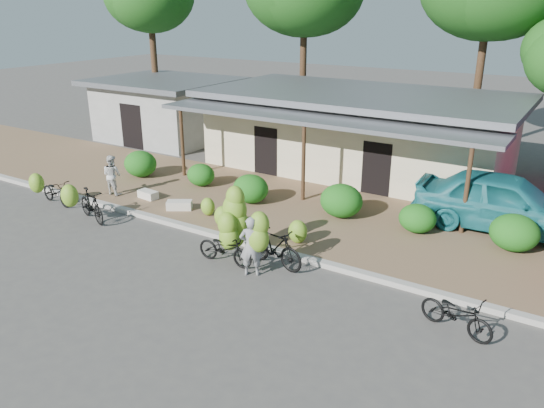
{
  "coord_description": "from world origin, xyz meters",
  "views": [
    {
      "loc": [
        8.59,
        -9.79,
        6.7
      ],
      "look_at": [
        0.83,
        2.67,
        1.2
      ],
      "focal_mm": 35.0,
      "sensor_mm": 36.0,
      "label": 1
    }
  ],
  "objects_px": {
    "bike_center": "(230,231)",
    "sack_far": "(148,195)",
    "sack_near": "(179,205)",
    "teal_van": "(504,202)",
    "vendor": "(251,246)",
    "bike_far_right": "(457,314)",
    "bike_left": "(87,203)",
    "bike_right": "(271,244)",
    "bystander": "(112,175)",
    "bike_far_left": "(53,191)"
  },
  "relations": [
    {
      "from": "bike_far_left",
      "to": "bike_center",
      "type": "distance_m",
      "value": 7.98
    },
    {
      "from": "bike_far_right",
      "to": "vendor",
      "type": "distance_m",
      "value": 5.27
    },
    {
      "from": "bike_far_left",
      "to": "teal_van",
      "type": "distance_m",
      "value": 15.18
    },
    {
      "from": "bike_far_left",
      "to": "bike_right",
      "type": "bearing_deg",
      "value": -82.34
    },
    {
      "from": "vendor",
      "to": "bike_right",
      "type": "bearing_deg",
      "value": -140.37
    },
    {
      "from": "bike_far_left",
      "to": "sack_near",
      "type": "xyz_separation_m",
      "value": [
        4.32,
        1.79,
        -0.27
      ]
    },
    {
      "from": "bystander",
      "to": "bike_left",
      "type": "bearing_deg",
      "value": 115.12
    },
    {
      "from": "teal_van",
      "to": "sack_far",
      "type": "bearing_deg",
      "value": 105.64
    },
    {
      "from": "bike_center",
      "to": "sack_far",
      "type": "xyz_separation_m",
      "value": [
        -5.36,
        2.24,
        -0.6
      ]
    },
    {
      "from": "sack_near",
      "to": "teal_van",
      "type": "bearing_deg",
      "value": 22.42
    },
    {
      "from": "bike_right",
      "to": "sack_far",
      "type": "xyz_separation_m",
      "value": [
        -6.58,
        2.09,
        -0.47
      ]
    },
    {
      "from": "sack_near",
      "to": "teal_van",
      "type": "distance_m",
      "value": 10.52
    },
    {
      "from": "sack_near",
      "to": "teal_van",
      "type": "relative_size",
      "value": 0.16
    },
    {
      "from": "sack_near",
      "to": "sack_far",
      "type": "bearing_deg",
      "value": 171.79
    },
    {
      "from": "sack_far",
      "to": "bystander",
      "type": "bearing_deg",
      "value": -166.89
    },
    {
      "from": "bystander",
      "to": "teal_van",
      "type": "xyz_separation_m",
      "value": [
        12.83,
        4.09,
        0.17
      ]
    },
    {
      "from": "bike_center",
      "to": "bike_right",
      "type": "relative_size",
      "value": 1.09
    },
    {
      "from": "bike_center",
      "to": "bike_far_right",
      "type": "xyz_separation_m",
      "value": [
        6.24,
        -0.28,
        -0.41
      ]
    },
    {
      "from": "bike_far_right",
      "to": "bike_left",
      "type": "bearing_deg",
      "value": 105.48
    },
    {
      "from": "bike_center",
      "to": "bike_far_left",
      "type": "bearing_deg",
      "value": 86.83
    },
    {
      "from": "bike_center",
      "to": "sack_far",
      "type": "bearing_deg",
      "value": 65.62
    },
    {
      "from": "sack_far",
      "to": "bike_center",
      "type": "bearing_deg",
      "value": -22.65
    },
    {
      "from": "bike_far_left",
      "to": "sack_far",
      "type": "height_order",
      "value": "bike_far_left"
    },
    {
      "from": "bystander",
      "to": "bike_far_left",
      "type": "bearing_deg",
      "value": 52.3
    },
    {
      "from": "bike_center",
      "to": "teal_van",
      "type": "bearing_deg",
      "value": -47.02
    },
    {
      "from": "sack_far",
      "to": "vendor",
      "type": "bearing_deg",
      "value": -22.96
    },
    {
      "from": "bike_far_right",
      "to": "sack_far",
      "type": "height_order",
      "value": "bike_far_right"
    },
    {
      "from": "bike_center",
      "to": "sack_far",
      "type": "height_order",
      "value": "bike_center"
    },
    {
      "from": "bike_far_left",
      "to": "bike_right",
      "type": "xyz_separation_m",
      "value": [
        9.19,
        -0.06,
        0.19
      ]
    },
    {
      "from": "vendor",
      "to": "bike_far_right",
      "type": "bearing_deg",
      "value": 152.44
    },
    {
      "from": "sack_near",
      "to": "vendor",
      "type": "relative_size",
      "value": 0.51
    },
    {
      "from": "sack_far",
      "to": "sack_near",
      "type": "bearing_deg",
      "value": -8.21
    },
    {
      "from": "bike_center",
      "to": "vendor",
      "type": "height_order",
      "value": "bike_center"
    },
    {
      "from": "bike_far_left",
      "to": "vendor",
      "type": "xyz_separation_m",
      "value": [
        8.96,
        -0.66,
        0.29
      ]
    },
    {
      "from": "bike_center",
      "to": "teal_van",
      "type": "height_order",
      "value": "bike_center"
    },
    {
      "from": "bike_right",
      "to": "sack_near",
      "type": "xyz_separation_m",
      "value": [
        -4.87,
        1.85,
        -0.46
      ]
    },
    {
      "from": "bystander",
      "to": "bike_right",
      "type": "bearing_deg",
      "value": 164.8
    },
    {
      "from": "sack_far",
      "to": "vendor",
      "type": "distance_m",
      "value": 6.92
    },
    {
      "from": "bike_far_right",
      "to": "teal_van",
      "type": "bearing_deg",
      "value": 17.58
    },
    {
      "from": "teal_van",
      "to": "bike_far_left",
      "type": "bearing_deg",
      "value": 109.87
    },
    {
      "from": "bike_far_left",
      "to": "bystander",
      "type": "distance_m",
      "value": 2.11
    },
    {
      "from": "bike_left",
      "to": "sack_near",
      "type": "bearing_deg",
      "value": -24.21
    },
    {
      "from": "bike_far_left",
      "to": "bike_left",
      "type": "relative_size",
      "value": 0.96
    },
    {
      "from": "bike_right",
      "to": "vendor",
      "type": "height_order",
      "value": "bike_right"
    },
    {
      "from": "sack_far",
      "to": "bystander",
      "type": "height_order",
      "value": "bystander"
    },
    {
      "from": "bike_right",
      "to": "bike_far_right",
      "type": "bearing_deg",
      "value": -86.0
    },
    {
      "from": "bike_center",
      "to": "vendor",
      "type": "bearing_deg",
      "value": -116.31
    },
    {
      "from": "sack_near",
      "to": "teal_van",
      "type": "xyz_separation_m",
      "value": [
        9.7,
        4.0,
        0.76
      ]
    },
    {
      "from": "bike_center",
      "to": "bystander",
      "type": "xyz_separation_m",
      "value": [
        -6.78,
        1.91,
        0.01
      ]
    },
    {
      "from": "sack_near",
      "to": "vendor",
      "type": "distance_m",
      "value": 5.27
    }
  ]
}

